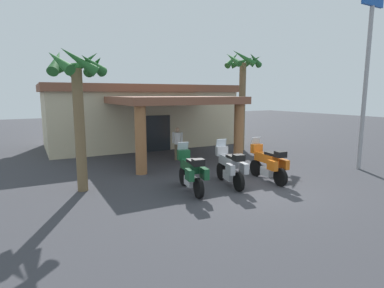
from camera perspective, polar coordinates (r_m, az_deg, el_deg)
ground_plane at (r=11.65m, az=10.74°, el=-7.69°), size 80.00×80.00×0.00m
motel_building at (r=20.83m, az=-9.28°, el=5.32°), size 12.21×11.42×3.90m
motorcycle_green at (r=10.76m, az=-0.21°, el=-5.07°), size 0.88×2.20×1.61m
motorcycle_silver at (r=11.58m, az=6.92°, el=-4.11°), size 0.94×2.19×1.61m
motorcycle_orange at (r=12.42m, az=13.69°, el=-3.41°), size 0.78×2.21×1.61m
pedestrian at (r=15.81m, az=-2.65°, el=0.48°), size 0.43×0.37×1.68m
palm_tree_roadside at (r=11.21m, az=-20.13°, el=10.07°), size 2.00×2.01×4.89m
palm_tree_near_portico at (r=18.85m, az=9.19°, el=11.55°), size 2.21×2.28×5.93m
roadside_sign at (r=15.77m, az=29.48°, el=15.07°), size 1.40×0.18×8.04m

